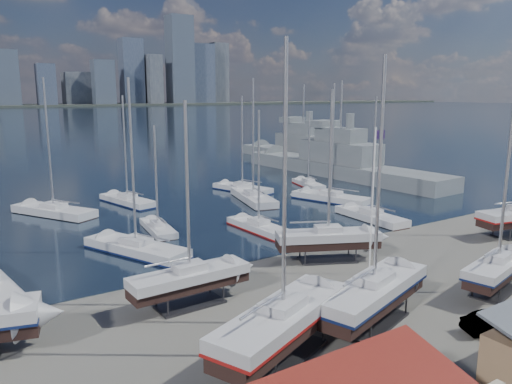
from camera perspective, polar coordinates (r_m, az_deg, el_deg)
ground at (r=39.06m, az=13.69°, el=-10.49°), size 1400.00×1400.00×0.00m
sailboat_cradle_1 at (r=27.96m, az=3.11°, el=-14.49°), size 10.87×6.78×16.96m
sailboat_cradle_2 at (r=34.47m, az=-7.59°, el=-9.75°), size 8.43×2.60×13.82m
sailboat_cradle_3 at (r=32.39m, az=13.29°, el=-11.12°), size 10.55×5.74×16.40m
sailboat_cradle_4 at (r=43.45m, az=8.22°, el=-5.26°), size 9.06×6.02×14.57m
sailboat_cradle_5 at (r=40.22m, az=25.90°, el=-7.76°), size 8.45×4.04×13.38m
sailboat_moored_2 at (r=63.77m, az=-22.08°, el=-2.23°), size 8.22×11.19×16.78m
sailboat_moored_3 at (r=46.59m, az=-13.51°, el=-6.50°), size 7.08×11.22×16.30m
sailboat_moored_4 at (r=53.27m, az=-11.13°, el=-4.14°), size 3.14×7.89×11.59m
sailboat_moored_5 at (r=67.17m, az=-14.45°, el=-1.12°), size 4.82×10.15×14.63m
sailboat_moored_6 at (r=52.59m, az=0.31°, el=-4.14°), size 2.84×8.91×13.17m
sailboat_moored_7 at (r=66.73m, az=-0.31°, el=-0.82°), size 5.85×11.64×16.93m
sailboat_moored_8 at (r=73.50m, az=-1.57°, el=0.29°), size 5.45×10.10×14.54m
sailboat_moored_9 at (r=58.41m, az=12.98°, el=-2.86°), size 3.28×9.80×14.57m
sailboat_moored_10 at (r=67.42m, az=8.56°, el=-0.84°), size 6.21×11.27×16.24m
sailboat_moored_11 at (r=77.90m, az=5.99°, el=0.85°), size 4.29×8.39×12.08m
naval_ship_east at (r=88.66m, az=9.47°, el=2.91°), size 8.90×43.77×17.92m
naval_ship_west at (r=107.41m, az=5.34°, el=4.45°), size 6.83×38.05×17.41m
car_a at (r=26.19m, az=12.27°, el=-20.18°), size 2.43×4.37×1.40m
car_b at (r=34.19m, az=25.65°, el=-13.37°), size 4.16×2.77×1.29m
flagpole at (r=39.80m, az=13.30°, el=0.04°), size 1.04×0.12×11.72m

